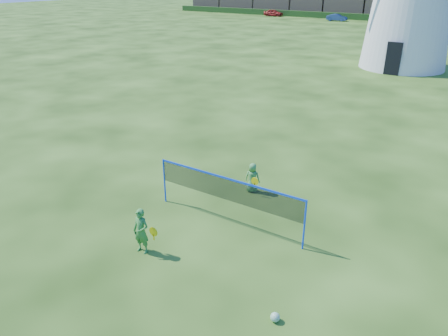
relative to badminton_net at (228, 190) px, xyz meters
name	(u,v)px	position (x,y,z in m)	size (l,w,h in m)	color
ground	(210,214)	(-0.73, 0.11, -1.14)	(220.00, 220.00, 0.00)	black
badminton_net	(228,190)	(0.00, 0.00, 0.00)	(5.05, 0.05, 1.55)	blue
player_girl	(141,231)	(-1.16, -2.55, -0.48)	(0.67, 0.37, 1.32)	#347E32
player_boy	(252,178)	(-0.41, 2.24, -0.61)	(0.66, 0.47, 1.07)	#448B43
play_ball	(275,317)	(3.10, -2.88, -1.03)	(0.22, 0.22, 0.22)	green
hedge	(322,15)	(-22.73, 66.11, -0.64)	(62.00, 0.80, 1.00)	#193814
car_left	(273,13)	(-31.53, 64.46, -0.54)	(1.42, 3.53, 1.20)	maroon
car_right	(337,18)	(-18.79, 62.42, -0.59)	(1.16, 3.31, 1.09)	navy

